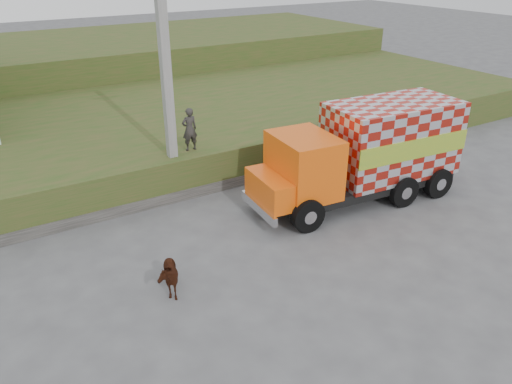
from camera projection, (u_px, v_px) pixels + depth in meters
ground at (266, 244)px, 15.11m from camera, size 120.00×120.00×0.00m
embankment at (148, 129)px, 22.47m from camera, size 40.00×12.00×1.50m
embankment_far at (79, 65)px, 31.36m from camera, size 40.00×12.00×3.00m
retaining_strip at (153, 200)px, 17.32m from camera, size 16.00×0.50×0.40m
utility_pole at (167, 83)px, 16.40m from camera, size 1.20×0.30×8.00m
cargo_truck at (367, 152)px, 17.22m from camera, size 7.73×3.16×3.37m
cow at (167, 275)px, 12.77m from camera, size 0.86×1.36×1.07m
pedestrian at (190, 129)px, 17.73m from camera, size 0.57×0.38×1.56m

